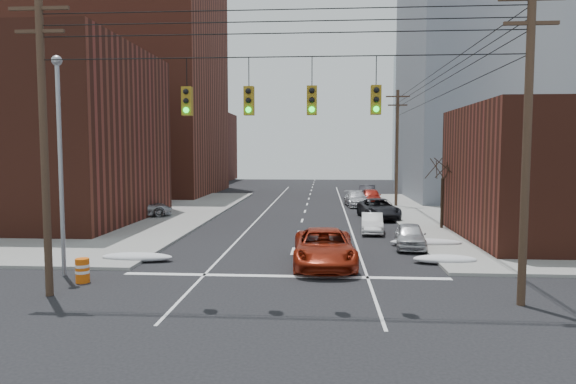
# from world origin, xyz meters

# --- Properties ---
(ground) EXTENTS (160.00, 160.00, 0.00)m
(ground) POSITION_xyz_m (0.00, 0.00, 0.00)
(ground) COLOR black
(ground) RESTS_ON ground
(building_brick_tall) EXTENTS (24.00, 20.00, 30.00)m
(building_brick_tall) POSITION_xyz_m (-24.00, 48.00, 15.00)
(building_brick_tall) COLOR brown
(building_brick_tall) RESTS_ON ground
(building_brick_near) EXTENTS (20.00, 16.00, 13.00)m
(building_brick_near) POSITION_xyz_m (-22.00, 22.00, 6.50)
(building_brick_near) COLOR #4F2217
(building_brick_near) RESTS_ON ground
(building_brick_far) EXTENTS (22.00, 18.00, 12.00)m
(building_brick_far) POSITION_xyz_m (-26.00, 74.00, 6.00)
(building_brick_far) COLOR #4F2217
(building_brick_far) RESTS_ON ground
(building_office) EXTENTS (22.00, 20.00, 25.00)m
(building_office) POSITION_xyz_m (22.00, 44.00, 12.50)
(building_office) COLOR gray
(building_office) RESTS_ON ground
(building_glass) EXTENTS (20.00, 18.00, 22.00)m
(building_glass) POSITION_xyz_m (24.00, 70.00, 11.00)
(building_glass) COLOR gray
(building_glass) RESTS_ON ground
(utility_pole_left) EXTENTS (2.20, 0.28, 11.00)m
(utility_pole_left) POSITION_xyz_m (-8.50, 3.00, 5.78)
(utility_pole_left) COLOR #473323
(utility_pole_left) RESTS_ON ground
(utility_pole_right) EXTENTS (2.20, 0.28, 11.00)m
(utility_pole_right) POSITION_xyz_m (8.50, 3.00, 5.78)
(utility_pole_right) COLOR #473323
(utility_pole_right) RESTS_ON ground
(utility_pole_far) EXTENTS (2.20, 0.28, 11.00)m
(utility_pole_far) POSITION_xyz_m (8.50, 34.00, 5.78)
(utility_pole_far) COLOR #473323
(utility_pole_far) RESTS_ON ground
(traffic_signals) EXTENTS (17.00, 0.42, 2.02)m
(traffic_signals) POSITION_xyz_m (0.10, 2.97, 7.17)
(traffic_signals) COLOR black
(traffic_signals) RESTS_ON ground
(street_light) EXTENTS (0.44, 0.44, 9.32)m
(street_light) POSITION_xyz_m (-9.50, 6.00, 5.54)
(street_light) COLOR gray
(street_light) RESTS_ON ground
(bare_tree) EXTENTS (2.09, 2.20, 4.93)m
(bare_tree) POSITION_xyz_m (9.59, 20.00, 2.32)
(bare_tree) COLOR black
(bare_tree) RESTS_ON ground
(snow_nw) EXTENTS (3.50, 1.08, 0.42)m
(snow_nw) POSITION_xyz_m (-7.40, 9.00, 0.21)
(snow_nw) COLOR silver
(snow_nw) RESTS_ON ground
(snow_ne) EXTENTS (3.00, 1.08, 0.42)m
(snow_ne) POSITION_xyz_m (7.40, 9.50, 0.21)
(snow_ne) COLOR silver
(snow_ne) RESTS_ON ground
(snow_east_far) EXTENTS (4.00, 1.08, 0.42)m
(snow_east_far) POSITION_xyz_m (7.40, 14.00, 0.21)
(snow_east_far) COLOR silver
(snow_east_far) RESTS_ON ground
(red_pickup) EXTENTS (3.02, 6.18, 1.69)m
(red_pickup) POSITION_xyz_m (1.66, 8.70, 0.85)
(red_pickup) COLOR maroon
(red_pickup) RESTS_ON ground
(parked_car_a) EXTENTS (2.00, 4.14, 1.36)m
(parked_car_a) POSITION_xyz_m (6.40, 13.37, 0.68)
(parked_car_a) COLOR #B7B7BC
(parked_car_a) RESTS_ON ground
(parked_car_b) EXTENTS (1.62, 3.95, 1.27)m
(parked_car_b) POSITION_xyz_m (4.80, 18.48, 0.64)
(parked_car_b) COLOR white
(parked_car_b) RESTS_ON ground
(parked_car_c) EXTENTS (3.25, 5.94, 1.58)m
(parked_car_c) POSITION_xyz_m (5.97, 25.54, 0.79)
(parked_car_c) COLOR black
(parked_car_c) RESTS_ON ground
(parked_car_d) EXTENTS (2.47, 5.12, 1.44)m
(parked_car_d) POSITION_xyz_m (4.80, 34.37, 0.72)
(parked_car_d) COLOR #B7B7BC
(parked_car_d) RESTS_ON ground
(parked_car_e) EXTENTS (1.86, 4.62, 1.57)m
(parked_car_e) POSITION_xyz_m (6.38, 36.43, 0.79)
(parked_car_e) COLOR maroon
(parked_car_e) RESTS_ON ground
(parked_car_f) EXTENTS (2.24, 4.95, 1.57)m
(parked_car_f) POSITION_xyz_m (6.40, 41.54, 0.79)
(parked_car_f) COLOR black
(parked_car_f) RESTS_ON ground
(lot_car_a) EXTENTS (4.77, 2.98, 1.48)m
(lot_car_a) POSITION_xyz_m (-15.39, 22.73, 0.89)
(lot_car_a) COLOR silver
(lot_car_a) RESTS_ON sidewalk_nw
(lot_car_b) EXTENTS (5.42, 3.77, 1.38)m
(lot_car_b) POSITION_xyz_m (-12.87, 24.53, 0.84)
(lot_car_b) COLOR #A7A7AC
(lot_car_b) RESTS_ON sidewalk_nw
(lot_car_c) EXTENTS (5.18, 3.39, 1.40)m
(lot_car_c) POSITION_xyz_m (-16.63, 23.64, 0.85)
(lot_car_c) COLOR black
(lot_car_c) RESTS_ON sidewalk_nw
(lot_car_d) EXTENTS (3.91, 2.49, 1.24)m
(lot_car_d) POSITION_xyz_m (-16.11, 27.99, 0.77)
(lot_car_d) COLOR #B2B2B7
(lot_car_d) RESTS_ON sidewalk_nw
(construction_barrel) EXTENTS (0.63, 0.63, 0.99)m
(construction_barrel) POSITION_xyz_m (-8.16, 4.91, 0.51)
(construction_barrel) COLOR #D9570B
(construction_barrel) RESTS_ON ground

